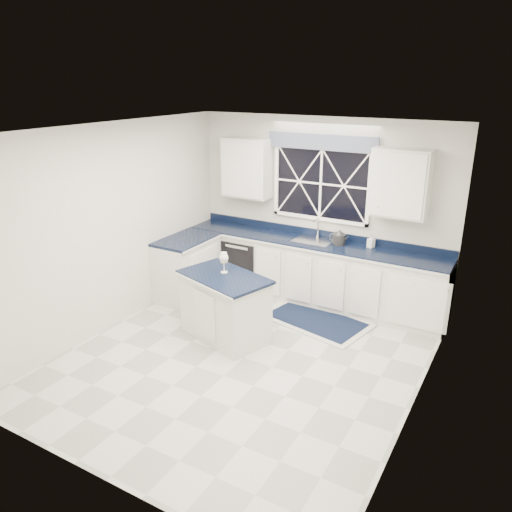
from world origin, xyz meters
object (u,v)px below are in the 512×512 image
Objects in this scene: dishwasher at (248,262)px; kettle at (339,238)px; wine_glass at (224,259)px; soap_bottle at (371,241)px; island at (225,306)px; faucet at (317,228)px.

kettle is (1.49, 0.06, 0.63)m from dishwasher.
soap_bottle is at bearing 50.26° from wine_glass.
wine_glass is (-0.06, 0.09, 0.61)m from island.
dishwasher is 0.63× the size of island.
faucet is 1.61× the size of soap_bottle.
faucet reaches higher than soap_bottle.
kettle is 1.65× the size of soap_bottle.
island is 2.29m from soap_bottle.
faucet is 0.42m from kettle.
kettle reaches higher than soap_bottle.
kettle is (0.39, -0.13, -0.06)m from faucet.
kettle is (0.88, 1.66, 0.61)m from island.
faucet is at bearing 173.88° from kettle.
soap_bottle is (0.44, 0.10, -0.01)m from kettle.
soap_bottle is (1.39, 1.67, -0.01)m from wine_glass.
soap_bottle is at bearing 70.09° from island.
island is at bearing -105.26° from faucet.
kettle is at bearing 59.00° from wine_glass.
faucet is at bearing 91.81° from island.
island is 4.21× the size of kettle.
dishwasher is 2.04m from soap_bottle.
faucet is (1.10, 0.19, 0.69)m from dishwasher.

